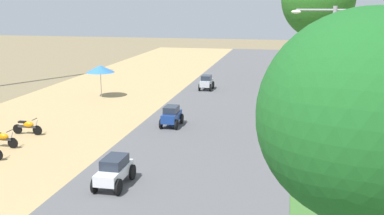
{
  "coord_description": "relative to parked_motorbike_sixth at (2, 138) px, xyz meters",
  "views": [
    {
      "loc": [
        4.21,
        -2.15,
        7.4
      ],
      "look_at": [
        -0.68,
        20.75,
        1.93
      ],
      "focal_mm": 42.53,
      "sensor_mm": 36.0,
      "label": 1
    }
  ],
  "objects": [
    {
      "name": "vendor_umbrella",
      "position": [
        -0.07,
        12.95,
        1.75
      ],
      "size": [
        2.2,
        2.2,
        2.52
      ],
      "color": "#99999E",
      "rests_on": "dirt_shoulder"
    },
    {
      "name": "streetlamp_mid",
      "position": [
        15.81,
        18.85,
        3.93
      ],
      "size": [
        3.16,
        0.2,
        7.66
      ],
      "color": "gray",
      "rests_on": "median_strip"
    },
    {
      "name": "utility_pole_far",
      "position": [
        17.57,
        7.39,
        4.56
      ],
      "size": [
        1.8,
        0.2,
        9.85
      ],
      "color": "brown",
      "rests_on": "ground"
    },
    {
      "name": "car_sedan_white",
      "position": [
        7.51,
        -3.51,
        0.19
      ],
      "size": [
        1.1,
        2.26,
        1.19
      ],
      "color": "silver",
      "rests_on": "road_strip"
    },
    {
      "name": "median_tree_nearest",
      "position": [
        15.54,
        -12.23,
        4.99
      ],
      "size": [
        3.68,
        3.68,
        7.3
      ],
      "color": "#4C351E",
      "rests_on": "median_strip"
    },
    {
      "name": "utility_pole_near",
      "position": [
        17.58,
        19.04,
        4.01
      ],
      "size": [
        1.8,
        0.2,
        8.76
      ],
      "color": "brown",
      "rests_on": "ground"
    },
    {
      "name": "streetlamp_near",
      "position": [
        15.81,
        -2.02,
        3.69
      ],
      "size": [
        3.16,
        0.2,
        7.19
      ],
      "color": "gray",
      "rests_on": "median_strip"
    },
    {
      "name": "car_hatchback_blue",
      "position": [
        7.49,
        5.79,
        0.19
      ],
      "size": [
        1.04,
        2.0,
        1.23
      ],
      "color": "navy",
      "rests_on": "road_strip"
    },
    {
      "name": "parked_motorbike_seventh",
      "position": [
        -0.02,
        2.4,
        0.0
      ],
      "size": [
        1.8,
        0.54,
        0.94
      ],
      "color": "black",
      "rests_on": "dirt_shoulder"
    },
    {
      "name": "car_hatchback_silver",
      "position": [
        7.47,
        17.69,
        0.19
      ],
      "size": [
        1.04,
        2.0,
        1.23
      ],
      "color": "#B7BCC1",
      "rests_on": "road_strip"
    },
    {
      "name": "parked_motorbike_sixth",
      "position": [
        0.0,
        0.0,
        0.0
      ],
      "size": [
        1.8,
        0.54,
        0.94
      ],
      "color": "black",
      "rests_on": "dirt_shoulder"
    },
    {
      "name": "median_tree_third",
      "position": [
        15.9,
        23.79,
        6.83
      ],
      "size": [
        3.8,
        3.8,
        9.71
      ],
      "color": "#4C351E",
      "rests_on": "median_strip"
    }
  ]
}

